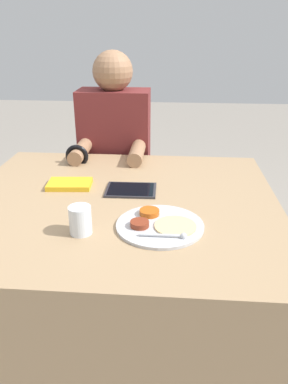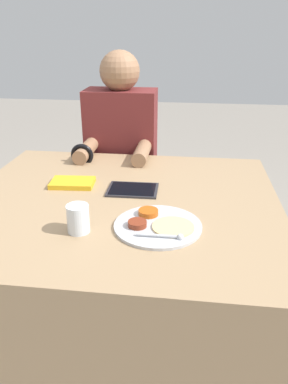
# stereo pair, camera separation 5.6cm
# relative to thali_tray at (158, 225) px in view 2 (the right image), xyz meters

# --- Properties ---
(ground_plane) EXTENTS (12.00, 12.00, 0.00)m
(ground_plane) POSITION_rel_thali_tray_xyz_m (-0.16, 0.19, -0.76)
(ground_plane) COLOR gray
(dining_table) EXTENTS (1.20, 1.08, 0.75)m
(dining_table) POSITION_rel_thali_tray_xyz_m (-0.16, 0.19, -0.38)
(dining_table) COLOR #9E7F5B
(dining_table) RESTS_ON ground_plane
(thali_tray) EXTENTS (0.29, 0.29, 0.03)m
(thali_tray) POSITION_rel_thali_tray_xyz_m (0.00, 0.00, 0.00)
(thali_tray) COLOR #B7BABF
(thali_tray) RESTS_ON dining_table
(red_notebook) EXTENTS (0.18, 0.13, 0.02)m
(red_notebook) POSITION_rel_thali_tray_xyz_m (-0.38, 0.31, 0.00)
(red_notebook) COLOR silver
(red_notebook) RESTS_ON dining_table
(tablet_device) EXTENTS (0.20, 0.15, 0.01)m
(tablet_device) POSITION_rel_thali_tray_xyz_m (-0.13, 0.28, -0.00)
(tablet_device) COLOR #28282D
(tablet_device) RESTS_ON dining_table
(person_diner) EXTENTS (0.38, 0.44, 1.24)m
(person_diner) POSITION_rel_thali_tray_xyz_m (-0.28, 0.87, -0.16)
(person_diner) COLOR black
(person_diner) RESTS_ON ground_plane
(drinking_glass) EXTENTS (0.07, 0.07, 0.09)m
(drinking_glass) POSITION_rel_thali_tray_xyz_m (-0.25, -0.06, 0.04)
(drinking_glass) COLOR silver
(drinking_glass) RESTS_ON dining_table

